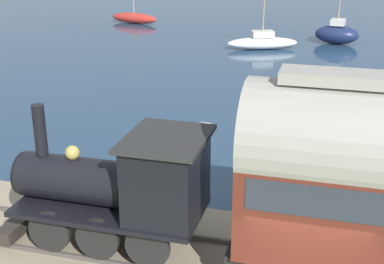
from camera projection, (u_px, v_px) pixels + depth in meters
harbor_water at (338, 20)px, 51.10m from camera, size 80.00×80.00×0.01m
steam_locomotive at (124, 183)px, 12.78m from camera, size 2.22×5.15×3.45m
sailboat_red at (134, 18)px, 48.88m from camera, size 2.28×4.97×5.81m
sailboat_navy at (337, 33)px, 39.84m from camera, size 2.21×3.44×8.57m
sailboat_white at (262, 42)px, 38.13m from camera, size 3.34×5.30×4.92m
rowboat_off_pier at (384, 141)px, 21.10m from camera, size 1.91×2.68×0.31m
rowboat_near_shore at (191, 131)px, 21.89m from camera, size 2.40×2.15×0.49m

